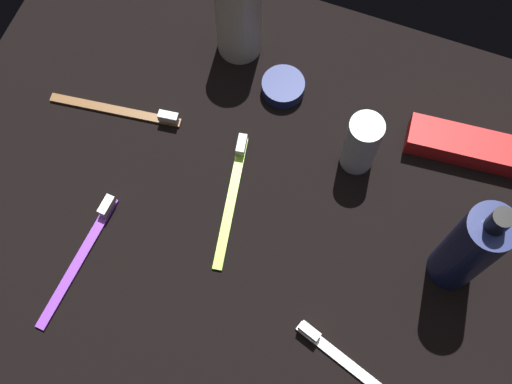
% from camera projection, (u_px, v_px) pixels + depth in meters
% --- Properties ---
extents(ground_plane, '(0.84, 0.64, 0.01)m').
position_uv_depth(ground_plane, '(256.00, 202.00, 0.84)').
color(ground_plane, black).
extents(lotion_bottle, '(0.05, 0.05, 0.19)m').
position_uv_depth(lotion_bottle, '(469.00, 251.00, 0.72)').
color(lotion_bottle, '#151E50').
rests_on(lotion_bottle, ground_plane).
extents(bodywash_bottle, '(0.06, 0.06, 0.17)m').
position_uv_depth(bodywash_bottle, '(239.00, 13.00, 0.85)').
color(bodywash_bottle, silver).
rests_on(bodywash_bottle, ground_plane).
extents(deodorant_stick, '(0.04, 0.04, 0.10)m').
position_uv_depth(deodorant_stick, '(361.00, 144.00, 0.81)').
color(deodorant_stick, silver).
rests_on(deodorant_stick, ground_plane).
extents(toothbrush_purple, '(0.03, 0.18, 0.02)m').
position_uv_depth(toothbrush_purple, '(82.00, 253.00, 0.80)').
color(toothbrush_purple, purple).
rests_on(toothbrush_purple, ground_plane).
extents(toothbrush_lime, '(0.04, 0.18, 0.02)m').
position_uv_depth(toothbrush_lime, '(232.00, 192.00, 0.83)').
color(toothbrush_lime, '#8CD133').
rests_on(toothbrush_lime, ground_plane).
extents(toothbrush_brown, '(0.18, 0.04, 0.02)m').
position_uv_depth(toothbrush_brown, '(123.00, 111.00, 0.88)').
color(toothbrush_brown, brown).
rests_on(toothbrush_brown, ground_plane).
extents(toothbrush_white, '(0.17, 0.07, 0.02)m').
position_uv_depth(toothbrush_white, '(353.00, 368.00, 0.76)').
color(toothbrush_white, white).
rests_on(toothbrush_white, ground_plane).
extents(toothpaste_box_red, '(0.18, 0.06, 0.03)m').
position_uv_depth(toothpaste_box_red, '(475.00, 148.00, 0.84)').
color(toothpaste_box_red, red).
rests_on(toothpaste_box_red, ground_plane).
extents(cream_tin_left, '(0.06, 0.06, 0.02)m').
position_uv_depth(cream_tin_left, '(283.00, 87.00, 0.88)').
color(cream_tin_left, navy).
rests_on(cream_tin_left, ground_plane).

